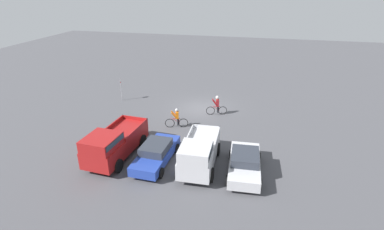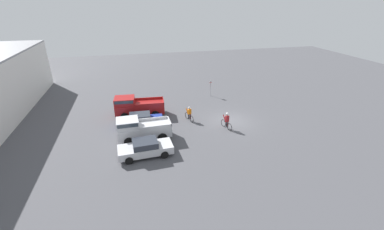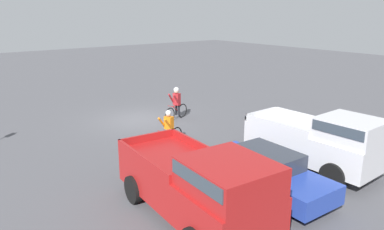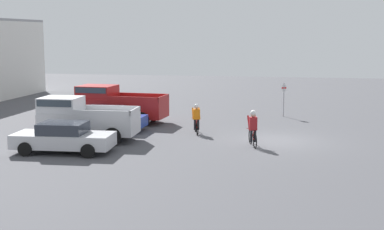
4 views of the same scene
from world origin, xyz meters
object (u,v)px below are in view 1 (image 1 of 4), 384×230
Objects in this scene: sedan_1 at (156,153)px; pickup_truck_1 at (113,143)px; fire_lane_sign at (121,87)px; cyclist_1 at (217,105)px; cyclist_0 at (177,118)px; pickup_truck_0 at (199,153)px; sedan_0 at (245,163)px.

pickup_truck_1 is (2.83, 0.22, 0.47)m from sedan_1.
pickup_truck_1 is at bearing 4.49° from sedan_1.
sedan_1 is 0.86× the size of pickup_truck_1.
pickup_truck_1 reaches higher than fire_lane_sign.
cyclist_1 is at bearing -106.81° from sedan_1.
cyclist_1 is (-2.71, -3.24, 0.10)m from cyclist_0.
cyclist_1 is (0.25, -8.55, -0.25)m from pickup_truck_0.
pickup_truck_1 is 10.22m from cyclist_1.
cyclist_1 is 9.72m from fire_lane_sign.
pickup_truck_0 is 0.89× the size of pickup_truck_1.
cyclist_0 is at bearing 50.16° from cyclist_1.
sedan_1 is at bearing 1.37° from sedan_0.
fire_lane_sign reaches higher than sedan_0.
cyclist_1 is at bearing -69.94° from sedan_0.
cyclist_1 is 0.81× the size of fire_lane_sign.
sedan_1 is at bearing 73.19° from cyclist_1.
fire_lane_sign reaches higher than cyclist_0.
cyclist_1 reaches higher than sedan_1.
cyclist_1 is at bearing 172.50° from fire_lane_sign.
pickup_truck_1 reaches higher than cyclist_1.
pickup_truck_0 is 2.75× the size of cyclist_1.
sedan_1 is (5.60, 0.13, -0.01)m from sedan_0.
sedan_0 is 2.55× the size of cyclist_0.
pickup_truck_0 reaches higher than sedan_1.
sedan_1 is 5.22m from cyclist_0.
pickup_truck_0 is at bearing 178.22° from sedan_1.
cyclist_0 is (0.15, -5.22, 0.10)m from sedan_1.
cyclist_0 is 1.01× the size of cyclist_1.
pickup_truck_0 is 13.94m from fire_lane_sign.
fire_lane_sign is (9.88, -9.82, 0.19)m from pickup_truck_0.
pickup_truck_0 reaches higher than cyclist_0.
fire_lane_sign is at bearing -66.90° from pickup_truck_1.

